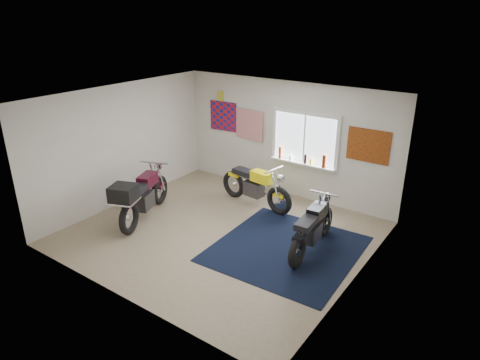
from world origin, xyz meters
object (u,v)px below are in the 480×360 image
Objects in this scene: navy_rug at (286,249)px; maroon_tourer at (141,196)px; yellow_triumph at (255,187)px; black_chrome_bike at (312,229)px.

maroon_tourer is (-3.05, -0.75, 0.56)m from navy_rug.
maroon_tourer reaches higher than yellow_triumph.
maroon_tourer is (-1.51, -2.03, 0.12)m from yellow_triumph.
black_chrome_bike is (0.39, 0.25, 0.43)m from navy_rug.
yellow_triumph is at bearing 140.30° from navy_rug.
navy_rug is 2.05m from yellow_triumph.
yellow_triumph reaches higher than navy_rug.
navy_rug is 1.30× the size of yellow_triumph.
yellow_triumph is 1.05× the size of black_chrome_bike.
yellow_triumph is 2.19m from black_chrome_bike.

